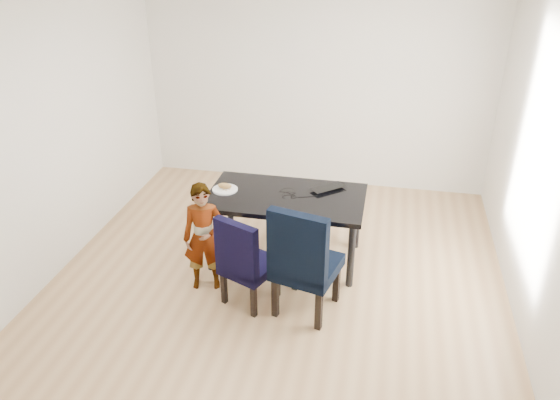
% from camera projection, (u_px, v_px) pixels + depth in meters
% --- Properties ---
extents(floor, '(4.50, 5.00, 0.01)m').
position_uv_depth(floor, '(276.00, 284.00, 5.47)').
color(floor, tan).
rests_on(floor, ground).
extents(wall_back, '(4.50, 0.01, 2.70)m').
position_uv_depth(wall_back, '(316.00, 85.00, 7.03)').
color(wall_back, silver).
rests_on(wall_back, ground).
extents(wall_front, '(4.50, 0.01, 2.70)m').
position_uv_depth(wall_front, '(168.00, 357.00, 2.67)').
color(wall_front, silver).
rests_on(wall_front, ground).
extents(wall_left, '(0.01, 5.00, 2.70)m').
position_uv_depth(wall_left, '(47.00, 141.00, 5.26)').
color(wall_left, white).
rests_on(wall_left, ground).
extents(wall_right, '(0.01, 5.00, 2.70)m').
position_uv_depth(wall_right, '(546.00, 183.00, 4.44)').
color(wall_right, silver).
rests_on(wall_right, ground).
extents(dining_table, '(1.60, 0.90, 0.75)m').
position_uv_depth(dining_table, '(286.00, 227.00, 5.73)').
color(dining_table, black).
rests_on(dining_table, floor).
extents(chair_left, '(0.59, 0.60, 0.93)m').
position_uv_depth(chair_left, '(250.00, 258.00, 5.05)').
color(chair_left, black).
rests_on(chair_left, floor).
extents(chair_right, '(0.65, 0.67, 1.12)m').
position_uv_depth(chair_right, '(307.00, 258.00, 4.89)').
color(chair_right, black).
rests_on(chair_right, floor).
extents(child, '(0.46, 0.36, 1.11)m').
position_uv_depth(child, '(204.00, 237.00, 5.21)').
color(child, orange).
rests_on(child, floor).
extents(plate, '(0.28, 0.28, 0.01)m').
position_uv_depth(plate, '(225.00, 189.00, 5.67)').
color(plate, silver).
rests_on(plate, dining_table).
extents(sandwich, '(0.16, 0.11, 0.06)m').
position_uv_depth(sandwich, '(225.00, 186.00, 5.66)').
color(sandwich, olive).
rests_on(sandwich, plate).
extents(laptop, '(0.43, 0.42, 0.03)m').
position_uv_depth(laptop, '(325.00, 186.00, 5.72)').
color(laptop, black).
rests_on(laptop, dining_table).
extents(cable_tangle, '(0.18, 0.18, 0.01)m').
position_uv_depth(cable_tangle, '(289.00, 196.00, 5.54)').
color(cable_tangle, black).
rests_on(cable_tangle, dining_table).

